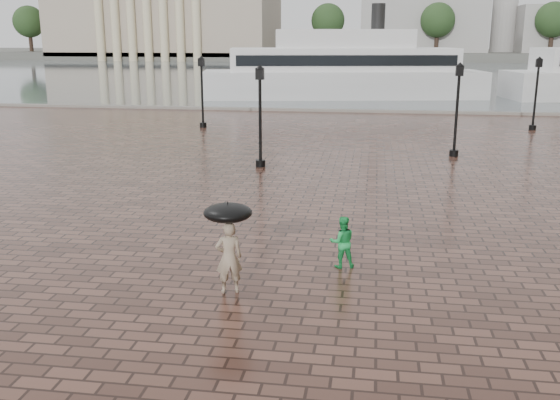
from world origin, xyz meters
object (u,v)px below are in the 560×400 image
Objects in this scene: adult_pedestrian at (229,258)px; child_pedestrian at (342,242)px; ferry_near at (343,70)px; street_lamps at (365,100)px.

adult_pedestrian is 1.26× the size of child_pedestrian.
adult_pedestrian is 48.02m from ferry_near.
ferry_near is (-2.59, 26.20, 0.30)m from street_lamps.
street_lamps reaches higher than adult_pedestrian.
adult_pedestrian is 0.06× the size of ferry_near.
street_lamps reaches higher than child_pedestrian.
ferry_near is at bearing 95.64° from street_lamps.
adult_pedestrian is 3.20m from child_pedestrian.
adult_pedestrian is at bearing -96.86° from street_lamps.
adult_pedestrian reaches higher than child_pedestrian.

